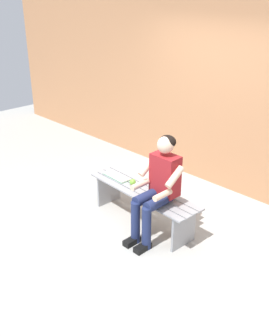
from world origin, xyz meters
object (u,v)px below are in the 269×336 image
person_seated (158,185)px  book_open (117,176)px  apple (133,182)px  bench_near (143,198)px

person_seated → book_open: bearing=-7.6°
person_seated → apple: size_ratio=15.56×
book_open → bench_near: bearing=-178.6°
bench_near → book_open: bearing=-1.2°
bench_near → apple: (0.19, 0.00, 0.16)m
bench_near → person_seated: (-0.34, 0.10, 0.35)m
bench_near → book_open: (0.51, -0.01, 0.13)m
person_seated → book_open: person_seated is taller
bench_near → book_open: 0.52m
person_seated → apple: (0.53, -0.10, -0.19)m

